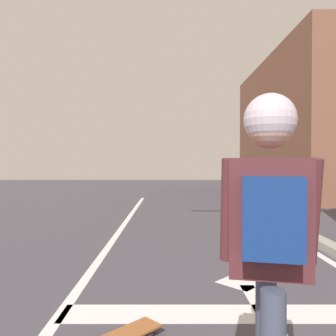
{
  "coord_description": "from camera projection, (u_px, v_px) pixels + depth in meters",
  "views": [
    {
      "loc": [
        1.08,
        2.5,
        1.42
      ],
      "look_at": [
        1.08,
        8.07,
        1.33
      ],
      "focal_mm": 36.33,
      "sensor_mm": 36.0,
      "label": 1
    }
  ],
  "objects": [
    {
      "name": "stop_bar",
      "position": [
        246.0,
        313.0,
        3.19
      ],
      "size": [
        3.48,
        0.4,
        0.01
      ],
      "primitive_type": "cube",
      "color": "silver",
      "rests_on": "ground"
    },
    {
      "name": "skater",
      "position": [
        270.0,
        222.0,
        1.61
      ],
      "size": [
        0.46,
        0.62,
        1.68
      ],
      "color": "#424B63",
      "rests_on": "skateboard"
    },
    {
      "name": "lane_arrow_head",
      "position": [
        243.0,
        281.0,
        4.08
      ],
      "size": [
        0.71,
        0.71,
        0.01
      ],
      "primitive_type": "cube",
      "rotation": [
        0.0,
        0.0,
        0.79
      ],
      "color": "silver",
      "rests_on": "ground"
    },
    {
      "name": "lane_arrow_stem",
      "position": [
        263.0,
        312.0,
        3.23
      ],
      "size": [
        0.16,
        1.4,
        0.01
      ],
      "primitive_type": "cube",
      "color": "silver",
      "rests_on": "ground"
    },
    {
      "name": "lane_line_center",
      "position": [
        71.0,
        299.0,
        3.52
      ],
      "size": [
        0.12,
        20.0,
        0.01
      ],
      "primitive_type": "cube",
      "color": "silver",
      "rests_on": "ground"
    }
  ]
}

